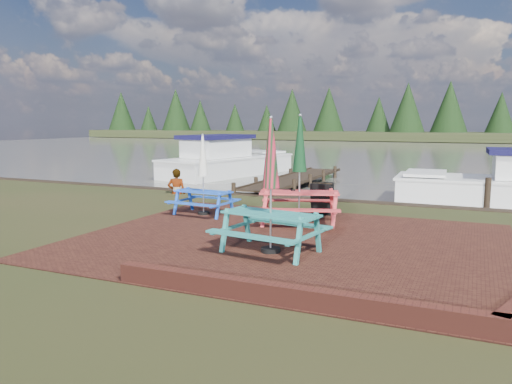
{
  "coord_description": "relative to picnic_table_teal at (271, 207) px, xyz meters",
  "views": [
    {
      "loc": [
        3.63,
        -8.91,
        2.57
      ],
      "look_at": [
        -0.87,
        1.24,
        1.0
      ],
      "focal_mm": 35.0,
      "sensor_mm": 36.0,
      "label": 1
    }
  ],
  "objects": [
    {
      "name": "ground",
      "position": [
        -0.02,
        0.04,
        -0.93
      ],
      "size": [
        120.0,
        120.0,
        0.0
      ],
      "primitive_type": "plane",
      "color": "black",
      "rests_on": "ground"
    },
    {
      "name": "paving",
      "position": [
        -0.02,
        1.04,
        -0.92
      ],
      "size": [
        9.0,
        7.5,
        0.02
      ],
      "primitive_type": "cube",
      "color": "#341710",
      "rests_on": "ground"
    },
    {
      "name": "brick_wall",
      "position": [
        2.13,
        -2.37,
        -0.78
      ],
      "size": [
        6.21,
        1.79,
        0.3
      ],
      "color": "#4C1E16",
      "rests_on": "ground"
    },
    {
      "name": "water",
      "position": [
        -0.02,
        37.04,
        -0.93
      ],
      "size": [
        120.0,
        60.0,
        0.02
      ],
      "primitive_type": "cube",
      "color": "#414038",
      "rests_on": "ground"
    },
    {
      "name": "far_treeline",
      "position": [
        -0.02,
        66.04,
        2.35
      ],
      "size": [
        120.0,
        10.0,
        8.1
      ],
      "color": "black",
      "rests_on": "ground"
    },
    {
      "name": "picnic_table_teal",
      "position": [
        0.0,
        0.0,
        0.0
      ],
      "size": [
        2.15,
        1.97,
        2.65
      ],
      "rotation": [
        0.0,
        0.0,
        -0.15
      ],
      "color": "teal",
      "rests_on": "ground"
    },
    {
      "name": "picnic_table_red",
      "position": [
        -0.4,
        2.89,
        0.03
      ],
      "size": [
        2.42,
        2.28,
        2.73
      ],
      "rotation": [
        0.0,
        0.0,
        0.32
      ],
      "color": "#BD3033",
      "rests_on": "ground"
    },
    {
      "name": "picnic_table_blue",
      "position": [
        -3.23,
        3.0,
        -0.15
      ],
      "size": [
        1.71,
        1.55,
        2.22
      ],
      "rotation": [
        0.0,
        0.0,
        -0.08
      ],
      "color": "blue",
      "rests_on": "ground"
    },
    {
      "name": "chalkboard",
      "position": [
        -0.22,
        4.29,
        -0.46
      ],
      "size": [
        0.57,
        0.56,
        0.9
      ],
      "rotation": [
        0.0,
        0.0,
        -0.06
      ],
      "color": "black",
      "rests_on": "ground"
    },
    {
      "name": "jetty",
      "position": [
        -3.52,
        11.32,
        -0.81
      ],
      "size": [
        1.76,
        9.08,
        1.0
      ],
      "color": "black",
      "rests_on": "ground"
    },
    {
      "name": "boat_jetty",
      "position": [
        -8.14,
        13.9,
        -0.44
      ],
      "size": [
        4.41,
        8.38,
        2.31
      ],
      "rotation": [
        0.0,
        0.0,
        -0.22
      ],
      "color": "silver",
      "rests_on": "ground"
    },
    {
      "name": "person",
      "position": [
        -6.17,
        6.19,
        -0.03
      ],
      "size": [
        0.76,
        0.64,
        1.79
      ],
      "primitive_type": "imported",
      "rotation": [
        0.0,
        0.0,
        3.52
      ],
      "color": "gray",
      "rests_on": "ground"
    }
  ]
}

